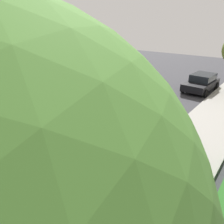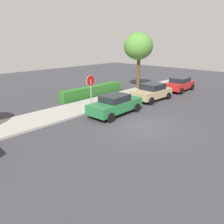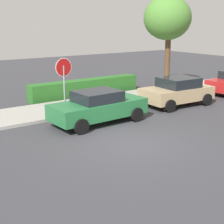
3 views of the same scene
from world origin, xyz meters
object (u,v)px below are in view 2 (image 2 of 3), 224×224
object	(u,v)px
parked_car_green	(115,104)
parked_car_tan	(152,92)
stop_sign	(91,86)
parked_car_red	(179,84)
street_tree_mid_block	(138,47)

from	to	relation	value
parked_car_green	parked_car_tan	distance (m)	5.25
stop_sign	parked_car_tan	world-z (taller)	stop_sign
stop_sign	parked_car_green	world-z (taller)	stop_sign
stop_sign	parked_car_red	world-z (taller)	stop_sign
parked_car_red	street_tree_mid_block	bearing A→B (deg)	125.49
parked_car_tan	parked_car_red	size ratio (longest dim) A/B	0.96
parked_car_green	street_tree_mid_block	xyz separation A→B (m)	(7.86, 4.00, 3.77)
stop_sign	street_tree_mid_block	world-z (taller)	street_tree_mid_block
stop_sign	parked_car_green	bearing A→B (deg)	-68.51
stop_sign	parked_car_tan	xyz separation A→B (m)	(5.95, -1.42, -1.16)
parked_car_green	street_tree_mid_block	bearing A→B (deg)	26.95
parked_car_green	parked_car_tan	xyz separation A→B (m)	(5.24, 0.37, 0.02)
parked_car_red	street_tree_mid_block	size ratio (longest dim) A/B	0.69
parked_car_tan	street_tree_mid_block	bearing A→B (deg)	54.19
stop_sign	parked_car_green	xyz separation A→B (m)	(0.70, -1.79, -1.18)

